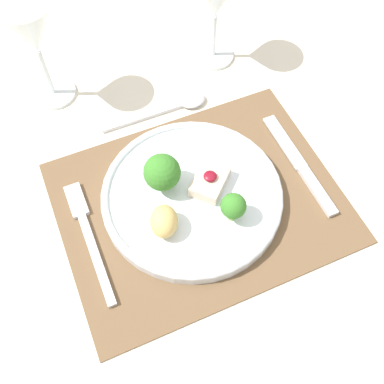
# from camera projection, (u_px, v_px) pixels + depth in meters

# --- Properties ---
(ground_plane) EXTENTS (8.00, 8.00, 0.00)m
(ground_plane) POSITION_uv_depth(u_px,v_px,m) (196.00, 329.00, 1.31)
(ground_plane) COLOR brown
(dining_table) EXTENTS (1.39, 1.20, 0.75)m
(dining_table) POSITION_uv_depth(u_px,v_px,m) (199.00, 226.00, 0.73)
(dining_table) COLOR beige
(dining_table) RESTS_ON ground_plane
(placemat) EXTENTS (0.41, 0.32, 0.00)m
(placemat) POSITION_uv_depth(u_px,v_px,m) (200.00, 202.00, 0.66)
(placemat) COLOR brown
(placemat) RESTS_ON dining_table
(dinner_plate) EXTENTS (0.27, 0.27, 0.08)m
(dinner_plate) POSITION_uv_depth(u_px,v_px,m) (191.00, 194.00, 0.65)
(dinner_plate) COLOR silver
(dinner_plate) RESTS_ON placemat
(fork) EXTENTS (0.02, 0.20, 0.01)m
(fork) POSITION_uv_depth(u_px,v_px,m) (87.00, 232.00, 0.63)
(fork) COLOR silver
(fork) RESTS_ON placemat
(knife) EXTENTS (0.02, 0.20, 0.01)m
(knife) POSITION_uv_depth(u_px,v_px,m) (303.00, 170.00, 0.69)
(knife) COLOR silver
(knife) RESTS_ON placemat
(spoon) EXTENTS (0.18, 0.04, 0.01)m
(spoon) POSITION_uv_depth(u_px,v_px,m) (177.00, 105.00, 0.76)
(spoon) COLOR silver
(spoon) RESTS_ON dining_table
(wine_glass_far) EXTENTS (0.09, 0.09, 0.18)m
(wine_glass_far) POSITION_uv_depth(u_px,v_px,m) (32.00, 33.00, 0.67)
(wine_glass_far) COLOR white
(wine_glass_far) RESTS_ON dining_table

